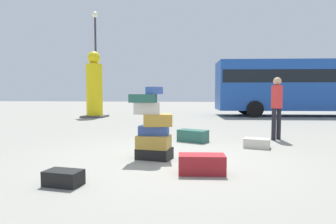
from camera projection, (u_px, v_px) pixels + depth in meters
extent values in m
plane|color=gray|center=(169.00, 158.00, 5.69)|extent=(80.00, 80.00, 0.00)
cube|color=black|center=(154.00, 153.00, 5.64)|extent=(0.73, 0.57, 0.21)
cube|color=#B28C33|center=(154.00, 142.00, 5.61)|extent=(0.67, 0.49, 0.25)
cube|color=#334F99|center=(154.00, 130.00, 5.69)|extent=(0.59, 0.42, 0.18)
cube|color=#B28C33|center=(158.00, 120.00, 5.61)|extent=(0.61, 0.47, 0.24)
cube|color=beige|center=(147.00, 108.00, 5.61)|extent=(0.54, 0.41, 0.23)
cube|color=#26594C|center=(143.00, 98.00, 5.56)|extent=(0.50, 0.34, 0.16)
cylinder|color=#334F99|center=(154.00, 91.00, 5.57)|extent=(0.34, 0.34, 0.14)
cube|color=maroon|center=(202.00, 164.00, 4.58)|extent=(0.77, 0.42, 0.31)
cube|color=black|center=(64.00, 178.00, 3.99)|extent=(0.54, 0.37, 0.21)
cube|color=beige|center=(257.00, 143.00, 6.78)|extent=(0.66, 0.50, 0.22)
cube|color=#26594C|center=(193.00, 136.00, 7.65)|extent=(0.87, 0.68, 0.31)
cylinder|color=black|center=(279.00, 124.00, 8.02)|extent=(0.12, 0.12, 0.88)
cylinder|color=black|center=(274.00, 124.00, 7.90)|extent=(0.12, 0.12, 0.88)
cylinder|color=red|center=(277.00, 97.00, 7.92)|extent=(0.30, 0.30, 0.63)
sphere|color=tan|center=(277.00, 81.00, 7.89)|extent=(0.22, 0.22, 0.22)
cylinder|color=yellow|center=(94.00, 91.00, 15.56)|extent=(0.87, 0.87, 2.89)
sphere|color=yellow|center=(94.00, 58.00, 15.45)|extent=(0.67, 0.67, 0.67)
cube|color=#4C4C4C|center=(95.00, 116.00, 15.65)|extent=(1.21, 1.21, 0.10)
cube|color=#1E4CA5|center=(310.00, 86.00, 16.51)|extent=(10.82, 3.44, 2.80)
cube|color=black|center=(311.00, 77.00, 16.48)|extent=(10.61, 3.44, 0.70)
cylinder|color=black|center=(245.00, 107.00, 17.99)|extent=(0.92, 0.33, 0.90)
cylinder|color=black|center=(255.00, 109.00, 15.50)|extent=(0.92, 0.33, 0.90)
cylinder|color=#333338|center=(96.00, 66.00, 17.36)|extent=(0.12, 0.12, 5.90)
sphere|color=#F2F2CC|center=(95.00, 15.00, 17.16)|extent=(0.36, 0.36, 0.36)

